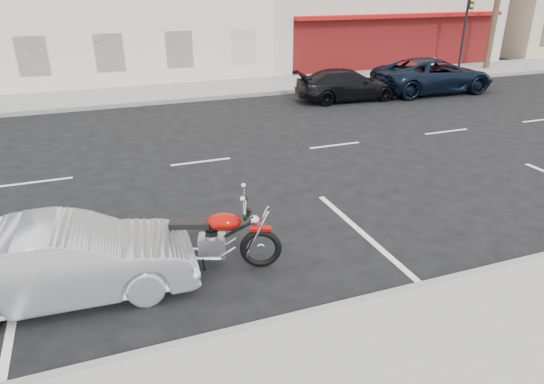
{
  "coord_description": "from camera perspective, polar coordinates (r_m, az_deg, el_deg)",
  "views": [
    {
      "loc": [
        -4.5,
        -12.04,
        4.44
      ],
      "look_at": [
        -1.57,
        -4.26,
        0.8
      ],
      "focal_mm": 32.0,
      "sensor_mm": 36.0,
      "label": 1
    }
  ],
  "objects": [
    {
      "name": "curb_near",
      "position": [
        6.69,
        -20.77,
        -18.96
      ],
      "size": [
        80.0,
        0.12,
        0.16
      ],
      "primitive_type": "cube",
      "color": "gray",
      "rests_on": "ground"
    },
    {
      "name": "curb_far",
      "position": [
        19.54,
        -21.83,
        9.07
      ],
      "size": [
        80.0,
        0.12,
        0.16
      ],
      "primitive_type": "cube",
      "color": "gray",
      "rests_on": "ground"
    },
    {
      "name": "car_far",
      "position": [
        20.05,
        8.84,
        12.35
      ],
      "size": [
        4.29,
        1.94,
        1.22
      ],
      "primitive_type": "imported",
      "rotation": [
        0.0,
        0.0,
        1.52
      ],
      "color": "black",
      "rests_on": "ground"
    },
    {
      "name": "suv_far",
      "position": [
        22.35,
        18.45,
        12.88
      ],
      "size": [
        5.25,
        2.55,
        1.44
      ],
      "primitive_type": "imported",
      "rotation": [
        0.0,
        0.0,
        1.54
      ],
      "color": "black",
      "rests_on": "ground"
    },
    {
      "name": "sedan_silver",
      "position": [
        7.87,
        -23.02,
        -7.49
      ],
      "size": [
        3.83,
        1.51,
        1.24
      ],
      "primitive_type": "imported",
      "rotation": [
        0.0,
        0.0,
        1.52
      ],
      "color": "#A6A8AE",
      "rests_on": "ground"
    },
    {
      "name": "traffic_light",
      "position": [
        27.26,
        21.91,
        18.09
      ],
      "size": [
        0.26,
        0.3,
        3.8
      ],
      "color": "black",
      "rests_on": "sidewalk_far"
    },
    {
      "name": "sidewalk_far",
      "position": [
        21.2,
        -21.86,
        10.09
      ],
      "size": [
        80.0,
        3.4,
        0.15
      ],
      "primitive_type": "cube",
      "color": "gray",
      "rests_on": "ground"
    },
    {
      "name": "motorcycle",
      "position": [
        8.04,
        -1.14,
        -5.67
      ],
      "size": [
        2.13,
        0.99,
        1.11
      ],
      "rotation": [
        0.0,
        0.0,
        -0.33
      ],
      "color": "black",
      "rests_on": "ground"
    },
    {
      "name": "fire_hydrant",
      "position": [
        26.64,
        18.51,
        14.03
      ],
      "size": [
        0.2,
        0.2,
        0.72
      ],
      "color": "beige",
      "rests_on": "sidewalk_far"
    },
    {
      "name": "ground",
      "position": [
        13.6,
        -0.13,
        4.59
      ],
      "size": [
        120.0,
        120.0,
        0.0
      ],
      "primitive_type": "plane",
      "color": "black",
      "rests_on": "ground"
    }
  ]
}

